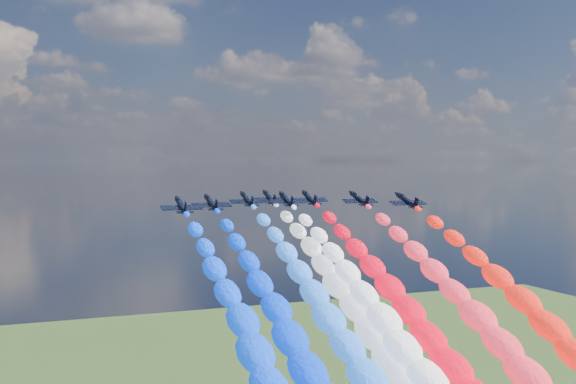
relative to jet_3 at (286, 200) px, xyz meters
name	(u,v)px	position (x,y,z in m)	size (l,w,h in m)	color
jet_0	(181,205)	(-27.93, -12.50, 0.00)	(8.40, 11.26, 2.48)	black
jet_1	(211,203)	(-19.88, -6.15, 0.00)	(8.40, 11.26, 2.48)	black
trail_1	(299,368)	(-19.88, -55.48, -22.62)	(7.17, 96.74, 49.49)	#0430DA
jet_2	(247,199)	(-8.35, 3.93, 0.00)	(8.40, 11.26, 2.48)	black
trail_2	(339,345)	(-8.35, -45.40, -22.62)	(7.17, 96.74, 49.49)	blue
jet_3	(286,200)	(0.00, 0.00, 0.00)	(8.40, 11.26, 2.48)	black
trail_3	(393,346)	(0.00, -49.33, -22.62)	(7.17, 96.74, 49.49)	white
jet_4	(270,198)	(-0.45, 10.23, 0.00)	(8.40, 11.26, 2.48)	black
trail_4	(362,333)	(-0.45, -39.10, -22.62)	(7.17, 96.74, 49.49)	white
jet_5	(309,198)	(7.69, 4.21, 0.00)	(8.40, 11.26, 2.48)	black
trail_5	(418,336)	(7.69, -45.12, -22.62)	(7.17, 96.74, 49.49)	red
jet_6	(359,199)	(16.75, -4.49, 0.00)	(8.40, 11.26, 2.48)	black
trail_6	(490,343)	(16.75, -53.82, -22.62)	(7.17, 96.74, 49.49)	#F72A3E
jet_7	(407,201)	(23.22, -15.29, 0.00)	(8.40, 11.26, 2.48)	black
trail_7	(565,355)	(23.22, -64.62, -22.62)	(7.17, 96.74, 49.49)	red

